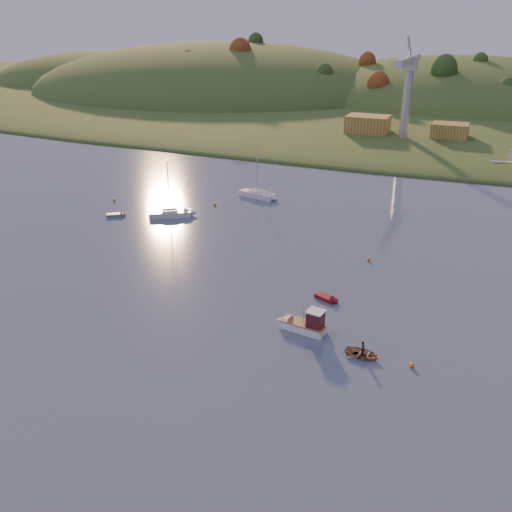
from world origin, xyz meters
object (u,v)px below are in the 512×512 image
at_px(sailboat_near, 170,213).
at_px(red_tender, 330,300).
at_px(grey_dinghy, 119,215).
at_px(canoe, 362,354).
at_px(fishing_boat, 300,323).
at_px(sailboat_far, 257,194).

height_order(sailboat_near, red_tender, sailboat_near).
bearing_deg(grey_dinghy, canoe, -61.49).
relative_size(fishing_boat, canoe, 1.72).
height_order(red_tender, grey_dinghy, grey_dinghy).
relative_size(canoe, grey_dinghy, 1.01).
bearing_deg(sailboat_far, red_tender, -42.85).
xyz_separation_m(fishing_boat, grey_dinghy, (-40.81, 24.35, -0.57)).
bearing_deg(sailboat_far, canoe, -43.49).
bearing_deg(red_tender, sailboat_near, 173.68).
relative_size(sailboat_near, canoe, 2.79).
bearing_deg(red_tender, sailboat_far, 148.19).
bearing_deg(sailboat_far, grey_dinghy, -119.32).
distance_m(fishing_boat, red_tender, 7.83).
distance_m(sailboat_near, grey_dinghy, 8.80).
bearing_deg(red_tender, grey_dinghy, -177.63).
bearing_deg(canoe, fishing_boat, 75.47).
bearing_deg(red_tender, fishing_boat, -74.37).
distance_m(fishing_boat, sailboat_far, 49.46).
height_order(canoe, red_tender, red_tender).
bearing_deg(canoe, red_tender, 36.48).
xyz_separation_m(fishing_boat, canoe, (7.46, -2.67, -0.46)).
bearing_deg(sailboat_near, canoe, -68.60).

